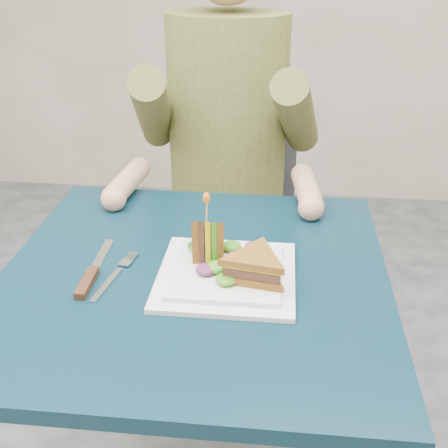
# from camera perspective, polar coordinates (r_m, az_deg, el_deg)

# --- Properties ---
(table) EXTENTS (0.75, 0.75, 0.73)m
(table) POSITION_cam_1_polar(r_m,az_deg,el_deg) (1.14, -2.96, -8.28)
(table) COLOR black
(table) RESTS_ON ground
(chair) EXTENTS (0.42, 0.40, 0.93)m
(chair) POSITION_cam_1_polar(r_m,az_deg,el_deg) (1.84, 0.62, 2.54)
(chair) COLOR #47474C
(chair) RESTS_ON ground
(diner) EXTENTS (0.54, 0.59, 0.74)m
(diner) POSITION_cam_1_polar(r_m,az_deg,el_deg) (1.60, 0.30, 13.00)
(diner) COLOR brown
(diner) RESTS_ON chair
(plate) EXTENTS (0.26, 0.26, 0.02)m
(plate) POSITION_cam_1_polar(r_m,az_deg,el_deg) (1.07, 0.25, -5.10)
(plate) COLOR white
(plate) RESTS_ON table
(sandwich_flat) EXTENTS (0.16, 0.16, 0.05)m
(sandwich_flat) POSITION_cam_1_polar(r_m,az_deg,el_deg) (1.03, 3.17, -4.32)
(sandwich_flat) COLOR brown
(sandwich_flat) RESTS_ON plate
(sandwich_upright) EXTENTS (0.08, 0.14, 0.14)m
(sandwich_upright) POSITION_cam_1_polar(r_m,az_deg,el_deg) (1.09, -1.72, -1.71)
(sandwich_upright) COLOR brown
(sandwich_upright) RESTS_ON plate
(fork) EXTENTS (0.05, 0.18, 0.01)m
(fork) POSITION_cam_1_polar(r_m,az_deg,el_deg) (1.10, -11.15, -5.26)
(fork) COLOR silver
(fork) RESTS_ON table
(knife) EXTENTS (0.03, 0.22, 0.02)m
(knife) POSITION_cam_1_polar(r_m,az_deg,el_deg) (1.10, -13.47, -5.27)
(knife) COLOR silver
(knife) RESTS_ON table
(toothpick) EXTENTS (0.01, 0.01, 0.06)m
(toothpick) POSITION_cam_1_polar(r_m,az_deg,el_deg) (1.06, -1.77, 1.30)
(toothpick) COLOR tan
(toothpick) RESTS_ON sandwich_upright
(toothpick_frill) EXTENTS (0.01, 0.01, 0.02)m
(toothpick_frill) POSITION_cam_1_polar(r_m,az_deg,el_deg) (1.05, -1.79, 2.67)
(toothpick_frill) COLOR orange
(toothpick_frill) RESTS_ON sandwich_upright
(lettuce_spill) EXTENTS (0.15, 0.13, 0.02)m
(lettuce_spill) POSITION_cam_1_polar(r_m,az_deg,el_deg) (1.07, 0.57, -3.87)
(lettuce_spill) COLOR #337A14
(lettuce_spill) RESTS_ON plate
(onion_ring) EXTENTS (0.04, 0.04, 0.02)m
(onion_ring) POSITION_cam_1_polar(r_m,az_deg,el_deg) (1.06, 1.09, -3.81)
(onion_ring) COLOR #9E4C7A
(onion_ring) RESTS_ON plate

